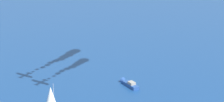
% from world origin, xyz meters
% --- Properties ---
extents(sailboat_far_stbd, '(7.89, 4.34, 10.17)m').
position_xyz_m(sailboat_far_stbd, '(18.49, -11.14, 4.64)').
color(sailboat_far_stbd, '#B21E1E').
rests_on(sailboat_far_stbd, ground_plane).
extents(motorboat_offshore, '(5.07, 10.76, 3.02)m').
position_xyz_m(motorboat_offshore, '(-15.05, -25.01, 0.82)').
color(motorboat_offshore, '#23478C').
rests_on(motorboat_offshore, ground_plane).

